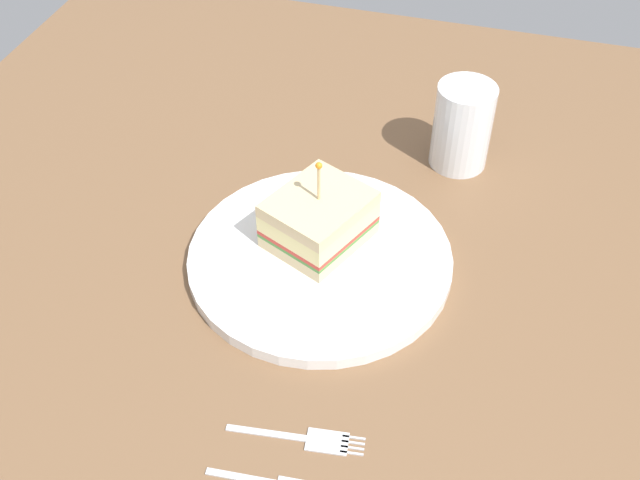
# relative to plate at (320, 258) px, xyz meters

# --- Properties ---
(ground_plane) EXTENTS (1.09, 1.09, 0.02)m
(ground_plane) POSITION_rel_plate_xyz_m (0.00, 0.00, -0.02)
(ground_plane) COLOR brown
(plate) EXTENTS (0.27, 0.27, 0.01)m
(plate) POSITION_rel_plate_xyz_m (0.00, 0.00, 0.00)
(plate) COLOR white
(plate) RESTS_ON ground_plane
(sandwich_half_center) EXTENTS (0.12, 0.12, 0.10)m
(sandwich_half_center) POSITION_rel_plate_xyz_m (0.01, -0.02, 0.03)
(sandwich_half_center) COLOR beige
(sandwich_half_center) RESTS_ON plate
(drink_glass) EXTENTS (0.07, 0.07, 0.10)m
(drink_glass) POSITION_rel_plate_xyz_m (-0.11, -0.21, 0.04)
(drink_glass) COLOR beige
(drink_glass) RESTS_ON ground_plane
(fork) EXTENTS (0.12, 0.03, 0.00)m
(fork) POSITION_rel_plate_xyz_m (-0.05, 0.20, -0.01)
(fork) COLOR silver
(fork) RESTS_ON ground_plane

